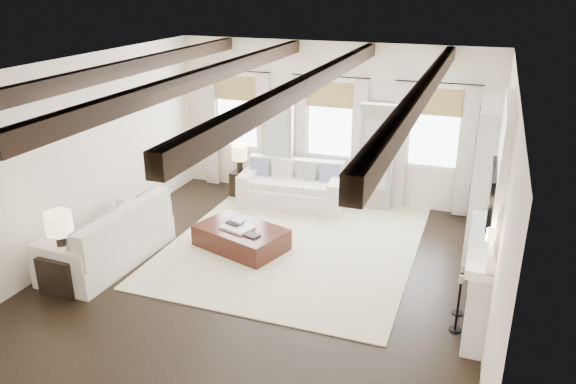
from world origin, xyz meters
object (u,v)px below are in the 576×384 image
(sofa_back, at_px, (293,188))
(sofa_left, at_px, (111,240))
(ottoman, at_px, (241,238))
(side_table_front, at_px, (66,271))
(side_table_back, at_px, (240,184))

(sofa_back, distance_m, sofa_left, 3.85)
(ottoman, relative_size, side_table_front, 2.54)
(sofa_left, relative_size, ottoman, 1.57)
(side_table_front, height_order, side_table_back, side_table_front)
(sofa_back, distance_m, side_table_back, 1.21)
(ottoman, xyz_separation_m, side_table_back, (-1.04, 2.25, 0.07))
(sofa_left, xyz_separation_m, side_table_front, (-0.12, -0.93, -0.10))
(side_table_front, bearing_deg, ottoman, 48.00)
(sofa_left, bearing_deg, sofa_back, 59.91)
(ottoman, height_order, side_table_back, side_table_back)
(side_table_front, bearing_deg, sofa_back, 64.28)
(sofa_left, relative_size, side_table_front, 3.99)
(sofa_back, xyz_separation_m, ottoman, (-0.17, -2.17, -0.16))
(sofa_back, height_order, side_table_front, sofa_back)
(ottoman, distance_m, side_table_back, 2.48)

